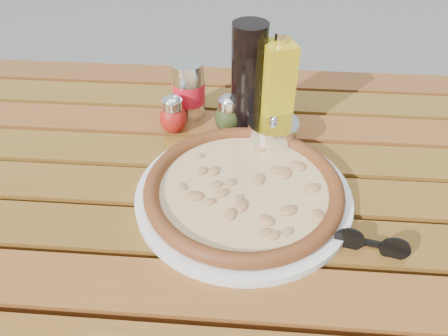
# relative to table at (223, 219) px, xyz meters

# --- Properties ---
(table) EXTENTS (1.40, 0.90, 0.75)m
(table) POSITION_rel_table_xyz_m (0.00, 0.00, 0.00)
(table) COLOR #3C210D
(table) RESTS_ON ground
(plate) EXTENTS (0.47, 0.47, 0.01)m
(plate) POSITION_rel_table_xyz_m (0.04, -0.02, 0.08)
(plate) COLOR white
(plate) RESTS_ON table
(pizza) EXTENTS (0.46, 0.46, 0.03)m
(pizza) POSITION_rel_table_xyz_m (0.04, -0.02, 0.10)
(pizza) COLOR #F9E4B2
(pizza) RESTS_ON plate
(pepper_shaker) EXTENTS (0.06, 0.06, 0.08)m
(pepper_shaker) POSITION_rel_table_xyz_m (-0.11, 0.17, 0.11)
(pepper_shaker) COLOR red
(pepper_shaker) RESTS_ON table
(oregano_shaker) EXTENTS (0.07, 0.07, 0.08)m
(oregano_shaker) POSITION_rel_table_xyz_m (-0.00, 0.18, 0.11)
(oregano_shaker) COLOR #38421A
(oregano_shaker) RESTS_ON table
(dark_bottle) EXTENTS (0.08, 0.08, 0.22)m
(dark_bottle) POSITION_rel_table_xyz_m (0.03, 0.19, 0.19)
(dark_bottle) COLOR black
(dark_bottle) RESTS_ON table
(soda_can) EXTENTS (0.09, 0.09, 0.12)m
(soda_can) POSITION_rel_table_xyz_m (-0.09, 0.23, 0.13)
(soda_can) COLOR silver
(soda_can) RESTS_ON table
(olive_oil_cruet) EXTENTS (0.07, 0.07, 0.21)m
(olive_oil_cruet) POSITION_rel_table_xyz_m (0.09, 0.17, 0.17)
(olive_oil_cruet) COLOR gold
(olive_oil_cruet) RESTS_ON table
(parmesan_tin) EXTENTS (0.10, 0.10, 0.07)m
(parmesan_tin) POSITION_rel_table_xyz_m (0.08, 0.13, 0.11)
(parmesan_tin) COLOR white
(parmesan_tin) RESTS_ON table
(sunglasses) EXTENTS (0.11, 0.04, 0.04)m
(sunglasses) POSITION_rel_table_xyz_m (0.23, -0.12, 0.09)
(sunglasses) COLOR black
(sunglasses) RESTS_ON table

